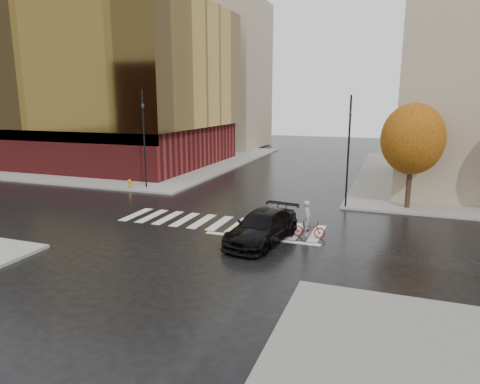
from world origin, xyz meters
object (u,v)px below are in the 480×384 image
object	(u,v)px
cyclist	(308,225)
traffic_light_nw	(144,133)
sedan	(262,227)
traffic_light_ne	(349,145)
fire_hydrant	(130,183)

from	to	relation	value
cyclist	traffic_light_nw	bearing A→B (deg)	60.61
sedan	traffic_light_ne	world-z (taller)	traffic_light_ne
traffic_light_nw	cyclist	bearing A→B (deg)	45.53
cyclist	traffic_light_nw	distance (m)	16.48
sedan	fire_hydrant	size ratio (longest dim) A/B	7.58
cyclist	traffic_light_nw	xyz separation A→B (m)	(-14.17, 7.53, 3.73)
sedan	traffic_light_nw	xyz separation A→B (m)	(-12.21, 9.05, 3.61)
traffic_light_ne	cyclist	bearing A→B (deg)	60.78
sedan	traffic_light_ne	xyz separation A→B (m)	(3.09, 8.10, 3.33)
sedan	fire_hydrant	distance (m)	15.60
cyclist	sedan	bearing A→B (deg)	126.28
sedan	fire_hydrant	bearing A→B (deg)	157.07
traffic_light_nw	fire_hydrant	distance (m)	4.05
cyclist	traffic_light_ne	xyz separation A→B (m)	(1.13, 6.58, 3.45)
traffic_light_nw	traffic_light_ne	bearing A→B (deg)	69.97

